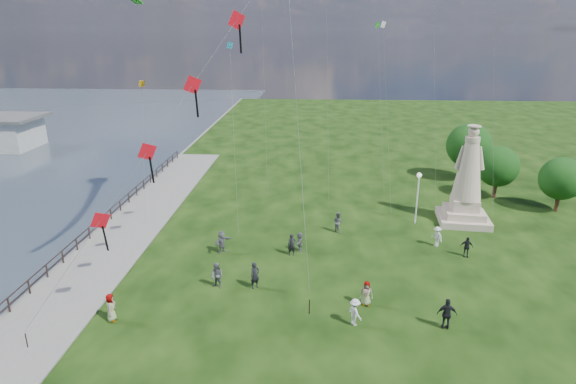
# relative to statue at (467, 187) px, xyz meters

# --- Properties ---
(waterfront) EXTENTS (200.00, 200.00, 1.51)m
(waterfront) POSITION_rel_statue_xyz_m (-28.21, -8.38, -3.11)
(waterfront) COLOR #2D3643
(waterfront) RESTS_ON ground
(statue) EXTENTS (4.33, 4.33, 8.07)m
(statue) POSITION_rel_statue_xyz_m (0.00, 0.00, 0.00)
(statue) COLOR #C4AC94
(statue) RESTS_ON ground
(lamppost) EXTENTS (0.40, 0.40, 4.32)m
(lamppost) POSITION_rel_statue_xyz_m (-4.00, -0.54, 0.07)
(lamppost) COLOR silver
(lamppost) RESTS_ON ground
(tree_row) EXTENTS (9.39, 13.17, 6.00)m
(tree_row) POSITION_rel_statue_xyz_m (5.20, 8.20, 0.31)
(tree_row) COLOR #382314
(tree_row) RESTS_ON ground
(person_0) EXTENTS (0.75, 0.71, 1.72)m
(person_0) POSITION_rel_statue_xyz_m (-15.86, -11.73, -2.19)
(person_0) COLOR black
(person_0) RESTS_ON ground
(person_1) EXTENTS (0.95, 0.82, 1.67)m
(person_1) POSITION_rel_statue_xyz_m (-18.19, -11.85, -2.21)
(person_1) COLOR #595960
(person_1) RESTS_ON ground
(person_2) EXTENTS (0.99, 1.12, 1.55)m
(person_2) POSITION_rel_statue_xyz_m (-10.03, -15.29, -2.27)
(person_2) COLOR silver
(person_2) RESTS_ON ground
(person_3) EXTENTS (1.08, 0.61, 1.78)m
(person_3) POSITION_rel_statue_xyz_m (-5.18, -15.36, -2.16)
(person_3) COLOR black
(person_3) RESTS_ON ground
(person_4) EXTENTS (0.78, 0.53, 1.51)m
(person_4) POSITION_rel_statue_xyz_m (-9.22, -13.28, -2.29)
(person_4) COLOR #595960
(person_4) RESTS_ON ground
(person_5) EXTENTS (1.43, 1.66, 1.68)m
(person_5) POSITION_rel_statue_xyz_m (-18.83, -6.95, -2.21)
(person_5) COLOR #595960
(person_5) RESTS_ON ground
(person_6) EXTENTS (0.65, 0.50, 1.59)m
(person_6) POSITION_rel_statue_xyz_m (-13.84, -7.05, -2.25)
(person_6) COLOR black
(person_6) RESTS_ON ground
(person_7) EXTENTS (0.88, 0.93, 1.64)m
(person_7) POSITION_rel_statue_xyz_m (-10.44, -2.70, -2.23)
(person_7) COLOR #595960
(person_7) RESTS_ON ground
(person_8) EXTENTS (0.95, 1.11, 1.53)m
(person_8) POSITION_rel_statue_xyz_m (-3.29, -4.92, -2.28)
(person_8) COLOR silver
(person_8) RESTS_ON ground
(person_9) EXTENTS (0.94, 0.59, 1.49)m
(person_9) POSITION_rel_statue_xyz_m (-1.63, -6.55, -2.30)
(person_9) COLOR black
(person_9) RESTS_ON ground
(person_10) EXTENTS (0.59, 0.85, 1.62)m
(person_10) POSITION_rel_statue_xyz_m (-23.26, -15.69, -2.24)
(person_10) COLOR #595960
(person_10) RESTS_ON ground
(person_11) EXTENTS (0.69, 1.38, 1.44)m
(person_11) POSITION_rel_statue_xyz_m (-13.29, -6.37, -2.33)
(person_11) COLOR #595960
(person_11) RESTS_ON ground
(red_kite_train) EXTENTS (12.50, 9.35, 19.33)m
(red_kite_train) POSITION_rel_statue_xyz_m (-18.96, -12.79, 8.89)
(red_kite_train) COLOR black
(red_kite_train) RESTS_ON ground
(small_kites) EXTENTS (29.99, 16.07, 28.73)m
(small_kites) POSITION_rel_statue_xyz_m (-10.81, 5.74, 12.37)
(small_kites) COLOR teal
(small_kites) RESTS_ON ground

